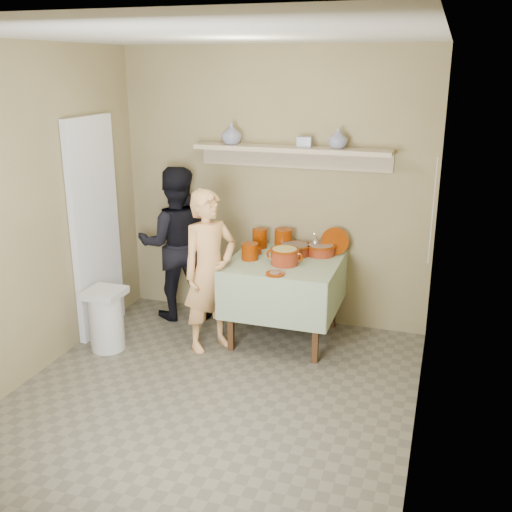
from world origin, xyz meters
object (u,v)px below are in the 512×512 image
at_px(cazuela_rice, 285,255).
at_px(person_cook, 210,271).
at_px(serving_table, 285,273).
at_px(person_helper, 176,243).
at_px(trash_bin, 106,319).

bearing_deg(cazuela_rice, person_cook, -156.81).
xyz_separation_m(serving_table, cazuela_rice, (0.03, -0.12, 0.20)).
relative_size(person_helper, cazuela_rice, 4.58).
bearing_deg(cazuela_rice, trash_bin, -158.51).
xyz_separation_m(person_helper, serving_table, (1.16, -0.18, -0.11)).
distance_m(person_helper, cazuela_rice, 1.23).
height_order(person_cook, cazuela_rice, person_cook).
height_order(person_helper, cazuela_rice, person_helper).
distance_m(person_cook, serving_table, 0.69).
xyz_separation_m(person_helper, cazuela_rice, (1.18, -0.30, 0.09)).
bearing_deg(serving_table, person_cook, -146.63).
xyz_separation_m(person_cook, serving_table, (0.57, 0.38, -0.08)).
relative_size(person_cook, cazuela_rice, 4.35).
height_order(cazuela_rice, trash_bin, cazuela_rice).
height_order(serving_table, cazuela_rice, cazuela_rice).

